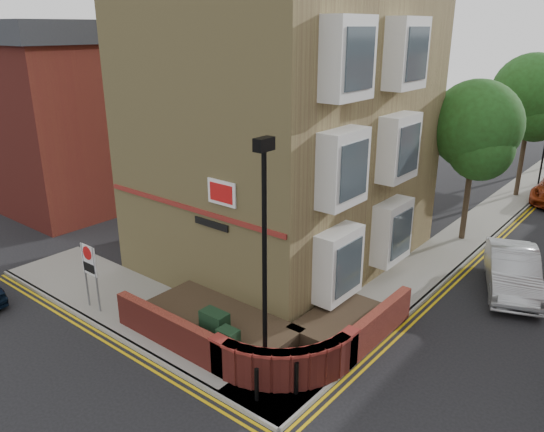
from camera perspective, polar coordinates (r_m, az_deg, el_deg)
The scene contains 19 objects.
ground at distance 14.68m, azimuth -8.92°, elevation -17.00°, with size 120.00×120.00×0.00m, color black.
pavement_corner at distance 17.75m, azimuth -13.06°, elevation -10.05°, with size 13.00×3.00×0.12m, color gray.
pavement_main at distance 26.14m, azimuth 21.22°, elevation -1.03°, with size 2.00×32.00×0.12m, color gray.
kerb_side at distance 17.02m, azimuth -17.08°, elevation -11.83°, with size 13.00×0.15×0.12m, color gray.
kerb_main_near at distance 25.89m, azimuth 23.30°, elevation -1.51°, with size 0.15×32.00×0.12m, color gray.
yellow_lines_side at distance 16.94m, azimuth -17.77°, elevation -12.30°, with size 13.00×0.28×0.01m, color gold.
yellow_lines_main at distance 25.85m, azimuth 23.81°, elevation -1.74°, with size 0.28×32.00×0.01m, color gold.
corner_building at distance 19.78m, azimuth 1.95°, elevation 12.47°, with size 8.95×10.40×13.60m.
garden_wall at distance 16.12m, azimuth -2.19°, elevation -13.03°, with size 6.80×6.00×1.20m, color maroon, non-canonical shape.
lamppost at distance 12.72m, azimuth -0.81°, elevation -5.27°, with size 0.25×0.50×6.30m.
utility_cabinet_large at distance 15.18m, azimuth -6.15°, elevation -12.20°, with size 0.80×0.45×1.20m, color black.
utility_cabinet_small at distance 14.55m, azimuth -4.70°, elevation -13.93°, with size 0.55×0.40×1.10m, color black.
bollard_near at distance 13.42m, azimuth -1.67°, elevation -17.67°, with size 0.11×0.11×0.90m, color black.
bollard_far at distance 13.62m, azimuth 2.63°, elevation -17.04°, with size 0.11×0.11×0.90m, color black.
zone_sign at distance 17.68m, azimuth -19.05°, elevation -5.03°, with size 0.72×0.07×2.20m.
side_building at distance 28.95m, azimuth -17.97°, elevation 10.49°, with size 6.40×10.40×9.00m.
tree_near at distance 23.14m, azimuth 21.06°, elevation 8.42°, with size 3.64×3.65×6.70m.
tree_mid at distance 30.71m, azimuth 26.13°, elevation 11.17°, with size 4.03×4.03×7.42m.
silver_car_near at distance 20.26m, azimuth 24.46°, elevation -5.36°, with size 1.57×4.51×1.49m, color #9C9FA3.
Camera 1 is at (9.01, -7.64, 8.72)m, focal length 35.00 mm.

